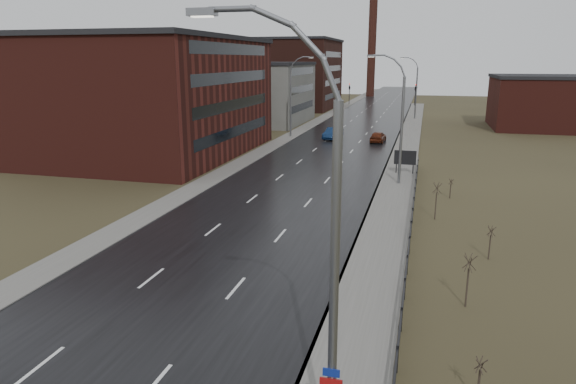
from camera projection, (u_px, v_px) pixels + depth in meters
The scene contains 24 objects.
road at pixel (343, 141), 70.56m from camera, with size 14.00×300.00×0.06m, color black.
sidewalk_right at pixel (396, 187), 45.01m from camera, with size 3.20×180.00×0.18m, color #595651.
curb_right at pixel (378, 185), 45.39m from camera, with size 0.16×180.00×0.18m, color slate.
sidewalk_left at pixel (286, 139), 72.60m from camera, with size 2.40×260.00×0.12m, color #595651.
warehouse_near at pixel (147, 96), 60.08m from camera, with size 22.44×28.56×13.50m.
warehouse_mid at pixel (259, 93), 90.58m from camera, with size 16.32×20.40×10.50m.
warehouse_far at pixel (278, 74), 119.27m from camera, with size 26.52×24.48×15.50m.
building_right at pixel (552, 102), 82.52m from camera, with size 18.36×16.32×8.50m.
smokestack at pixel (372, 44), 152.38m from camera, with size 2.70×2.70×30.70m.
streetlight_main at pixel (322, 261), 12.68m from camera, with size 3.91×0.29×12.11m.
streetlight_right_mid at pixel (399, 120), 44.54m from camera, with size 3.36×0.28×11.35m.
streetlight_left at pixel (293, 96), 72.90m from camera, with size 3.36×0.28×11.35m.
streetlight_right_far at pixel (415, 88), 95.05m from camera, with size 3.36×0.28×11.35m.
guardrail at pixel (409, 246), 28.82m from camera, with size 0.10×53.05×1.10m.
shrub_b at pixel (479, 379), 16.57m from camera, with size 0.40×0.42×1.64m.
shrub_c at pixel (468, 279), 22.98m from camera, with size 0.60×0.63×2.53m.
shrub_d at pixel (490, 242), 28.59m from camera, with size 0.47×0.49×1.95m.
shrub_e at pixel (436, 200), 35.70m from camera, with size 0.63×0.66×2.66m.
shrub_f at pixel (451, 188), 41.29m from camera, with size 0.40×0.42×1.64m.
billboard at pixel (405, 158), 49.48m from camera, with size 2.09×0.17×2.43m.
traffic_light_left at pixel (350, 86), 127.54m from camera, with size 0.58×2.73×5.30m.
traffic_light_right at pixel (416, 87), 123.55m from camera, with size 0.58×2.73×5.30m.
car_near at pixel (333, 134), 72.00m from camera, with size 1.69×4.84×1.60m, color #0E2247.
car_far at pixel (378, 137), 69.19m from camera, with size 1.78×4.42×1.51m, color #541E0E.
Camera 1 is at (10.72, -9.66, 10.89)m, focal length 32.00 mm.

